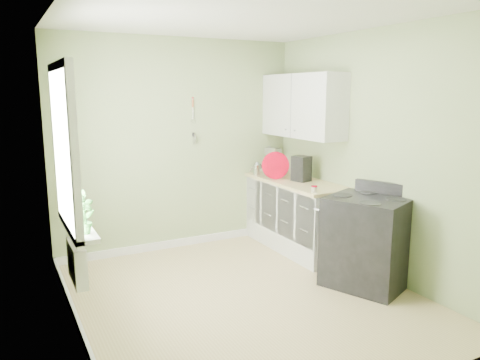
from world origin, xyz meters
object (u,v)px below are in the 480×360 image
stand_mixer (271,160)px  coffee_maker (301,169)px  kettle (257,168)px  stove (367,241)px

stand_mixer → coffee_maker: 0.80m
stand_mixer → kettle: (-0.32, -0.13, -0.07)m
coffee_maker → stand_mixer: bearing=86.6°
stove → coffee_maker: 1.39m
kettle → coffee_maker: size_ratio=0.54×
stove → stand_mixer: bearing=87.6°
stove → stand_mixer: size_ratio=2.88×
stove → stand_mixer: (0.09, 2.07, 0.58)m
stove → stand_mixer: stand_mixer is taller
stove → coffee_maker: bearing=88.2°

